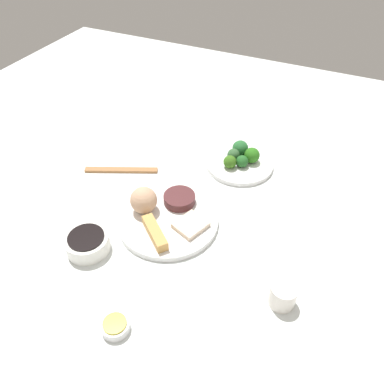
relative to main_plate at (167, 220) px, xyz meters
The scene contains 18 objects.
tabletop 0.02m from the main_plate, 99.58° to the right, with size 2.20×2.20×0.02m, color white.
main_plate is the anchor object (origin of this frame).
rice_scoop 0.08m from the main_plate, ahead, with size 0.07×0.07×0.07m, color tan.
spring_roll 0.07m from the main_plate, 88.46° to the left, with size 0.11×0.03×0.03m, color tan.
crab_rangoon_wonton 0.07m from the main_plate, behind, with size 0.07×0.08×0.01m, color beige.
stir_fry_heap 0.07m from the main_plate, 91.54° to the right, with size 0.09×0.09×0.02m, color #4E2426.
broccoli_plate 0.32m from the main_plate, 106.04° to the right, with size 0.21×0.21×0.01m, color white.
broccoli_floret_0 0.31m from the main_plate, 109.25° to the right, with size 0.04×0.04×0.04m, color #246327.
broccoli_floret_1 0.35m from the main_plate, 102.57° to the right, with size 0.05×0.05×0.05m, color #296B33.
broccoli_floret_2 0.35m from the main_plate, 110.32° to the right, with size 0.05×0.05×0.05m, color #2D741C.
broccoli_floret_3 0.28m from the main_plate, 104.51° to the right, with size 0.04×0.04×0.04m, color #396E1C.
broccoli_floret_4 0.32m from the main_plate, 102.28° to the right, with size 0.04×0.04×0.04m, color #366136.
soy_sauce_bowl 0.21m from the main_plate, 50.36° to the left, with size 0.11×0.11×0.04m, color white.
soy_sauce_bowl_liquid 0.21m from the main_plate, 50.36° to the left, with size 0.09×0.09×0.00m, color black.
sauce_ramekin_hot_mustard 0.32m from the main_plate, 98.07° to the left, with size 0.06×0.06×0.02m, color white.
sauce_ramekin_hot_mustard_liquid 0.32m from the main_plate, 98.07° to the left, with size 0.05×0.05×0.00m, color gold.
teacup 0.35m from the main_plate, 161.99° to the left, with size 0.06×0.06×0.05m, color white.
chopsticks_pair 0.26m from the main_plate, 30.12° to the right, with size 0.22×0.02×0.01m, color #A97344.
Camera 1 is at (-0.35, 0.63, 0.76)m, focal length 36.31 mm.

